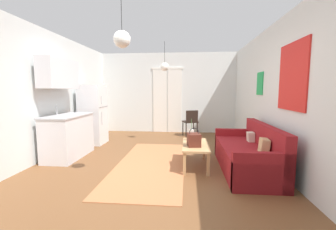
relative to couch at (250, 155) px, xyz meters
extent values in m
cube|color=brown|center=(-1.77, -0.32, -0.32)|extent=(5.09, 8.20, 0.10)
cube|color=silver|center=(-1.77, 3.53, 1.06)|extent=(4.69, 0.10, 2.67)
cube|color=white|center=(-2.04, 3.47, 0.79)|extent=(0.48, 0.02, 2.12)
cube|color=white|center=(-1.55, 3.47, 0.79)|extent=(0.48, 0.02, 2.12)
cube|color=white|center=(-1.79, 3.46, 1.88)|extent=(1.05, 0.03, 0.06)
cube|color=silver|center=(0.52, -0.32, 1.06)|extent=(0.10, 7.80, 2.67)
cube|color=red|center=(0.46, -0.41, 1.36)|extent=(0.02, 0.88, 1.02)
cube|color=green|center=(0.46, 1.07, 1.30)|extent=(0.02, 0.36, 0.49)
cube|color=silver|center=(-4.07, -0.32, 1.06)|extent=(0.10, 7.80, 2.67)
cube|color=orange|center=(-4.01, 0.39, 1.40)|extent=(0.02, 0.32, 0.40)
cube|color=#B26B42|center=(-1.80, 0.16, -0.27)|extent=(1.27, 3.05, 0.01)
cube|color=maroon|center=(-0.08, 0.00, -0.06)|extent=(0.82, 1.92, 0.43)
cube|color=maroon|center=(0.26, 0.00, 0.14)|extent=(0.15, 1.92, 0.82)
cube|color=maroon|center=(-0.08, -0.90, 0.02)|extent=(0.82, 0.11, 0.58)
cube|color=maroon|center=(-0.08, 0.91, 0.02)|extent=(0.82, 0.11, 0.58)
cube|color=tan|center=(0.10, -0.40, 0.28)|extent=(0.16, 0.24, 0.24)
cube|color=beige|center=(0.12, 0.39, 0.25)|extent=(0.13, 0.18, 0.19)
cube|color=tan|center=(-0.96, 0.12, 0.14)|extent=(0.47, 1.03, 0.04)
cube|color=tan|center=(-1.15, -0.35, -0.08)|extent=(0.05, 0.05, 0.39)
cube|color=tan|center=(-0.76, -0.35, -0.08)|extent=(0.05, 0.05, 0.39)
cube|color=tan|center=(-1.15, 0.60, -0.08)|extent=(0.05, 0.05, 0.39)
cube|color=tan|center=(-0.76, 0.60, -0.08)|extent=(0.05, 0.05, 0.39)
cylinder|color=beige|center=(-1.03, 0.40, 0.26)|extent=(0.10, 0.10, 0.22)
cylinder|color=#477F42|center=(-1.03, 0.40, 0.48)|extent=(0.01, 0.01, 0.22)
cube|color=#512319|center=(-0.99, -0.03, 0.27)|extent=(0.26, 0.29, 0.23)
torus|color=black|center=(-0.99, -0.03, 0.40)|extent=(0.17, 0.01, 0.17)
cube|color=white|center=(-3.61, 1.65, 0.51)|extent=(0.58, 0.62, 1.56)
cube|color=#4C4C51|center=(-3.31, 1.65, 0.72)|extent=(0.01, 0.60, 0.01)
cylinder|color=#B7BABF|center=(-3.30, 1.48, 0.91)|extent=(0.02, 0.02, 0.22)
cylinder|color=#B7BABF|center=(-3.30, 1.48, 0.44)|extent=(0.02, 0.02, 0.34)
cube|color=silver|center=(-3.62, 0.44, 0.17)|extent=(0.58, 1.17, 0.88)
cube|color=#B7BABF|center=(-3.62, 0.44, 0.62)|extent=(0.61, 1.20, 0.03)
cube|color=#999BA0|center=(-3.62, 0.45, 0.58)|extent=(0.36, 0.40, 0.10)
cylinder|color=#B7BABF|center=(-3.85, 0.45, 0.74)|extent=(0.02, 0.02, 0.20)
cube|color=silver|center=(-3.75, 0.44, 1.49)|extent=(0.32, 1.05, 0.61)
cylinder|color=black|center=(-0.91, 3.11, -0.05)|extent=(0.03, 0.03, 0.44)
cylinder|color=black|center=(-1.25, 3.00, -0.05)|extent=(0.03, 0.03, 0.44)
cylinder|color=black|center=(-0.80, 2.78, -0.05)|extent=(0.03, 0.03, 0.44)
cylinder|color=black|center=(-1.15, 2.67, -0.05)|extent=(0.03, 0.03, 0.44)
cube|color=black|center=(-1.03, 2.89, 0.18)|extent=(0.52, 0.51, 0.04)
cube|color=black|center=(-0.97, 2.72, 0.37)|extent=(0.37, 0.15, 0.36)
cylinder|color=black|center=(-2.02, -0.86, 2.18)|extent=(0.01, 0.01, 0.43)
sphere|color=white|center=(-2.02, -0.86, 1.85)|extent=(0.24, 0.24, 0.24)
cylinder|color=black|center=(-1.71, 1.82, 2.13)|extent=(0.01, 0.01, 0.53)
sphere|color=white|center=(-1.71, 1.82, 1.76)|extent=(0.22, 0.22, 0.22)
camera|label=1|loc=(-1.11, -3.89, 1.15)|focal=23.30mm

